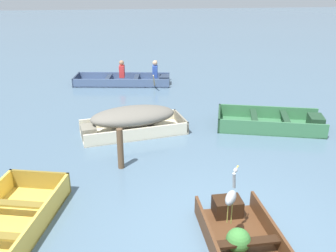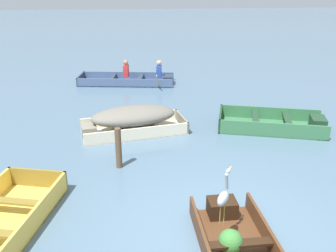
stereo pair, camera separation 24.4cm
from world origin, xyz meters
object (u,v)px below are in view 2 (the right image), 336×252
at_px(skiff_cream_near_moored, 133,119).
at_px(mooring_post, 118,148).
at_px(skiff_green_mid_moored, 276,124).
at_px(heron_on_dinghy, 224,197).
at_px(rowboat_slate_blue_with_crew, 132,79).

xyz_separation_m(skiff_cream_near_moored, mooring_post, (-0.29, -1.83, 0.06)).
bearing_deg(skiff_cream_near_moored, skiff_green_mid_moored, -0.92).
height_order(skiff_green_mid_moored, heron_on_dinghy, heron_on_dinghy).
relative_size(skiff_green_mid_moored, mooring_post, 3.29).
relative_size(skiff_green_mid_moored, heron_on_dinghy, 3.50).
relative_size(skiff_cream_near_moored, skiff_green_mid_moored, 0.95).
bearing_deg(skiff_green_mid_moored, skiff_cream_near_moored, 179.08).
height_order(skiff_cream_near_moored, heron_on_dinghy, heron_on_dinghy).
bearing_deg(rowboat_slate_blue_with_crew, skiff_cream_near_moored, -89.64).
distance_m(rowboat_slate_blue_with_crew, heron_on_dinghy, 9.25).
height_order(rowboat_slate_blue_with_crew, mooring_post, mooring_post).
xyz_separation_m(skiff_cream_near_moored, skiff_green_mid_moored, (3.77, -0.06, -0.26)).
height_order(skiff_cream_near_moored, mooring_post, mooring_post).
relative_size(heron_on_dinghy, mooring_post, 0.94).
xyz_separation_m(heron_on_dinghy, mooring_post, (-1.60, 2.63, -0.43)).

